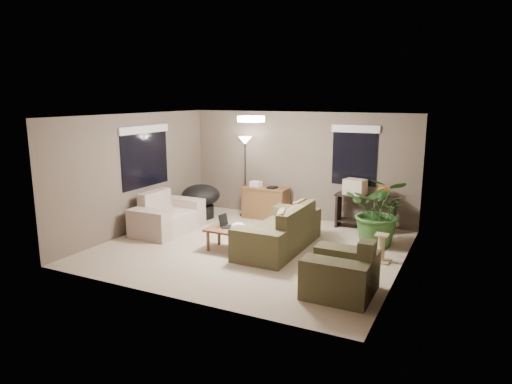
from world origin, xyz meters
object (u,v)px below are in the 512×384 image
at_px(papasan_chair, 201,198).
at_px(coffee_table, 233,233).
at_px(loveseat, 167,218).
at_px(main_sofa, 281,234).
at_px(cat_scratching_post, 381,250).
at_px(console_table, 365,210).
at_px(desk, 265,203).
at_px(houseplant, 380,219).
at_px(armchair, 342,274).
at_px(floor_lamp, 245,150).

bearing_deg(papasan_chair, coffee_table, -43.84).
height_order(loveseat, coffee_table, loveseat).
bearing_deg(main_sofa, cat_scratching_post, 4.23).
bearing_deg(console_table, desk, -176.67).
relative_size(loveseat, houseplant, 1.17).
xyz_separation_m(papasan_chair, cat_scratching_post, (4.46, -1.12, -0.25)).
bearing_deg(cat_scratching_post, loveseat, -178.11).
relative_size(armchair, coffee_table, 1.00).
bearing_deg(floor_lamp, console_table, 2.30).
distance_m(console_table, houseplant, 1.14).
height_order(floor_lamp, houseplant, floor_lamp).
bearing_deg(floor_lamp, loveseat, -115.16).
bearing_deg(houseplant, loveseat, -166.60).
bearing_deg(houseplant, console_table, 116.58).
bearing_deg(console_table, loveseat, -151.73).
relative_size(desk, cat_scratching_post, 2.20).
distance_m(desk, houseplant, 2.98).
bearing_deg(armchair, floor_lamp, 134.75).
height_order(armchair, cat_scratching_post, armchair).
height_order(houseplant, cat_scratching_post, houseplant).
height_order(coffee_table, houseplant, houseplant).
xyz_separation_m(loveseat, console_table, (3.78, 2.03, 0.14)).
height_order(console_table, floor_lamp, floor_lamp).
bearing_deg(armchair, loveseat, 161.02).
bearing_deg(cat_scratching_post, console_table, 110.95).
bearing_deg(main_sofa, loveseat, -179.75).
distance_m(main_sofa, houseplant, 1.94).
xyz_separation_m(armchair, console_table, (-0.47, 3.50, 0.14)).
bearing_deg(papasan_chair, floor_lamp, 37.25).
bearing_deg(coffee_table, houseplant, 32.74).
bearing_deg(floor_lamp, coffee_table, -67.54).
height_order(loveseat, cat_scratching_post, loveseat).
xyz_separation_m(main_sofa, floor_lamp, (-1.75, 1.91, 1.30)).
distance_m(desk, floor_lamp, 1.34).
height_order(main_sofa, armchair, same).
relative_size(loveseat, coffee_table, 1.60).
bearing_deg(main_sofa, console_table, 60.84).
distance_m(loveseat, console_table, 4.30).
bearing_deg(houseplant, desk, 162.85).
xyz_separation_m(loveseat, armchair, (4.25, -1.46, 0.00)).
bearing_deg(coffee_table, papasan_chair, 136.16).
distance_m(floor_lamp, cat_scratching_post, 4.25).
bearing_deg(desk, floor_lamp, 177.91).
height_order(main_sofa, houseplant, houseplant).
bearing_deg(armchair, papasan_chair, 146.96).
relative_size(floor_lamp, cat_scratching_post, 3.82).
xyz_separation_m(papasan_chair, houseplant, (4.24, -0.25, 0.07)).
xyz_separation_m(main_sofa, loveseat, (-2.65, -0.01, 0.00)).
bearing_deg(loveseat, coffee_table, -15.01).
height_order(main_sofa, coffee_table, main_sofa).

